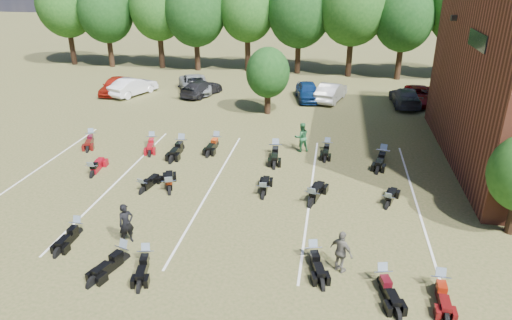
% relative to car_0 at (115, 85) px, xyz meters
% --- Properties ---
extents(ground, '(160.00, 160.00, 0.00)m').
position_rel_car_0_xyz_m(ground, '(15.77, -18.82, -0.71)').
color(ground, brown).
rests_on(ground, ground).
extents(car_0, '(1.94, 4.29, 1.43)m').
position_rel_car_0_xyz_m(car_0, '(0.00, 0.00, 0.00)').
color(car_0, maroon).
rests_on(car_0, ground).
extents(car_1, '(3.13, 4.74, 1.48)m').
position_rel_car_0_xyz_m(car_1, '(1.71, -0.11, 0.02)').
color(car_1, silver).
rests_on(car_1, ground).
extents(car_2, '(4.27, 5.61, 1.42)m').
position_rel_car_0_xyz_m(car_2, '(6.64, 1.63, -0.01)').
color(car_2, gray).
rests_on(car_2, ground).
extents(car_3, '(3.22, 4.78, 1.29)m').
position_rel_car_0_xyz_m(car_3, '(7.50, 0.72, -0.07)').
color(car_3, black).
rests_on(car_3, ground).
extents(car_4, '(2.57, 4.56, 1.46)m').
position_rel_car_0_xyz_m(car_4, '(16.49, 0.86, 0.02)').
color(car_4, navy).
rests_on(car_4, ground).
extents(car_5, '(2.71, 4.78, 1.49)m').
position_rel_car_0_xyz_m(car_5, '(18.37, 0.96, 0.03)').
color(car_5, beige).
rests_on(car_5, ground).
extents(car_6, '(2.65, 4.92, 1.31)m').
position_rel_car_0_xyz_m(car_6, '(25.28, 1.42, -0.06)').
color(car_6, '#590508').
rests_on(car_6, ground).
extents(car_7, '(2.18, 4.88, 1.39)m').
position_rel_car_0_xyz_m(car_7, '(24.16, 0.58, -0.02)').
color(car_7, '#333438').
rests_on(car_7, ground).
extents(person_black, '(0.73, 0.74, 1.72)m').
position_rel_car_0_xyz_m(person_black, '(10.71, -21.23, 0.14)').
color(person_black, black).
rests_on(person_black, ground).
extents(person_green, '(1.06, 0.96, 1.79)m').
position_rel_car_0_xyz_m(person_green, '(16.85, -10.31, 0.18)').
color(person_green, '#225C33').
rests_on(person_green, ground).
extents(person_grey, '(1.02, 0.94, 1.68)m').
position_rel_car_0_xyz_m(person_grey, '(19.21, -21.70, 0.13)').
color(person_grey, '#615D53').
rests_on(person_grey, ground).
extents(motorcycle_1, '(0.67, 2.06, 1.15)m').
position_rel_car_0_xyz_m(motorcycle_1, '(8.39, -21.07, -0.71)').
color(motorcycle_1, black).
rests_on(motorcycle_1, ground).
extents(motorcycle_2, '(1.32, 2.29, 1.22)m').
position_rel_car_0_xyz_m(motorcycle_2, '(11.07, -22.48, -0.71)').
color(motorcycle_2, black).
rests_on(motorcycle_2, ground).
extents(motorcycle_3, '(1.08, 2.14, 1.14)m').
position_rel_car_0_xyz_m(motorcycle_3, '(12.00, -22.48, -0.71)').
color(motorcycle_3, black).
rests_on(motorcycle_3, ground).
extents(motorcycle_4, '(1.22, 2.25, 1.19)m').
position_rel_car_0_xyz_m(motorcycle_4, '(18.19, -21.22, -0.71)').
color(motorcycle_4, black).
rests_on(motorcycle_4, ground).
extents(motorcycle_5, '(1.20, 2.29, 1.22)m').
position_rel_car_0_xyz_m(motorcycle_5, '(20.67, -22.28, -0.71)').
color(motorcycle_5, black).
rests_on(motorcycle_5, ground).
extents(motorcycle_6, '(0.77, 2.20, 1.22)m').
position_rel_car_0_xyz_m(motorcycle_6, '(22.59, -22.24, -0.71)').
color(motorcycle_6, '#4D0B0C').
rests_on(motorcycle_6, ground).
extents(motorcycle_7, '(0.96, 2.25, 1.22)m').
position_rel_car_0_xyz_m(motorcycle_7, '(6.20, -15.71, -0.71)').
color(motorcycle_7, maroon).
rests_on(motorcycle_7, ground).
extents(motorcycle_8, '(1.45, 2.41, 1.28)m').
position_rel_car_0_xyz_m(motorcycle_8, '(10.88, -16.81, -0.71)').
color(motorcycle_8, black).
rests_on(motorcycle_8, ground).
extents(motorcycle_9, '(0.98, 2.08, 1.12)m').
position_rel_car_0_xyz_m(motorcycle_9, '(9.57, -17.03, -0.71)').
color(motorcycle_9, black).
rests_on(motorcycle_9, ground).
extents(motorcycle_11, '(1.31, 2.53, 1.35)m').
position_rel_car_0_xyz_m(motorcycle_11, '(17.88, -16.90, -0.71)').
color(motorcycle_11, black).
rests_on(motorcycle_11, ground).
extents(motorcycle_12, '(0.75, 2.18, 1.20)m').
position_rel_car_0_xyz_m(motorcycle_12, '(15.52, -16.50, -0.71)').
color(motorcycle_12, black).
rests_on(motorcycle_12, ground).
extents(motorcycle_13, '(1.22, 2.09, 1.11)m').
position_rel_car_0_xyz_m(motorcycle_13, '(21.37, -16.50, -0.71)').
color(motorcycle_13, black).
rests_on(motorcycle_13, ground).
extents(motorcycle_14, '(1.37, 2.29, 1.22)m').
position_rel_car_0_xyz_m(motorcycle_14, '(3.67, -11.06, -0.71)').
color(motorcycle_14, '#4C0C0A').
rests_on(motorcycle_14, ground).
extents(motorcycle_15, '(1.29, 2.33, 1.24)m').
position_rel_car_0_xyz_m(motorcycle_15, '(7.70, -11.00, -0.71)').
color(motorcycle_15, maroon).
rests_on(motorcycle_15, ground).
extents(motorcycle_16, '(0.80, 2.51, 1.40)m').
position_rel_car_0_xyz_m(motorcycle_16, '(9.71, -11.39, -0.71)').
color(motorcycle_16, black).
rests_on(motorcycle_16, ground).
extents(motorcycle_17, '(0.84, 2.35, 1.29)m').
position_rel_car_0_xyz_m(motorcycle_17, '(11.62, -10.39, -0.71)').
color(motorcycle_17, black).
rests_on(motorcycle_17, ground).
extents(motorcycle_18, '(0.76, 2.14, 1.18)m').
position_rel_car_0_xyz_m(motorcycle_18, '(18.39, -10.10, -0.71)').
color(motorcycle_18, black).
rests_on(motorcycle_18, ground).
extents(motorcycle_19, '(1.01, 2.53, 1.38)m').
position_rel_car_0_xyz_m(motorcycle_19, '(15.42, -11.21, -0.71)').
color(motorcycle_19, black).
rests_on(motorcycle_19, ground).
extents(motorcycle_20, '(1.28, 2.52, 1.34)m').
position_rel_car_0_xyz_m(motorcycle_20, '(21.56, -10.98, -0.71)').
color(motorcycle_20, black).
rests_on(motorcycle_20, ground).
extents(tree_line, '(56.00, 6.00, 9.79)m').
position_rel_car_0_xyz_m(tree_line, '(14.77, 10.18, 5.60)').
color(tree_line, black).
rests_on(tree_line, ground).
extents(young_tree_midfield, '(3.20, 3.20, 4.70)m').
position_rel_car_0_xyz_m(young_tree_midfield, '(13.77, -3.32, 2.38)').
color(young_tree_midfield, black).
rests_on(young_tree_midfield, ground).
extents(parking_lines, '(20.10, 14.00, 0.01)m').
position_rel_car_0_xyz_m(parking_lines, '(12.77, -15.82, -0.71)').
color(parking_lines, silver).
rests_on(parking_lines, ground).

